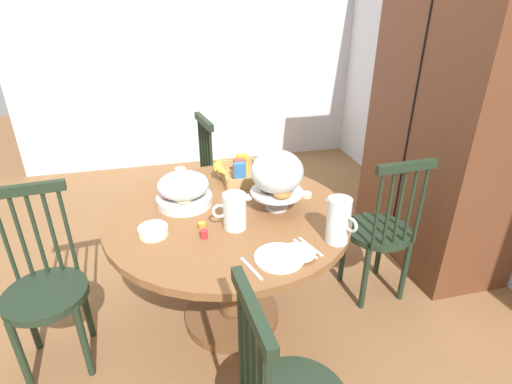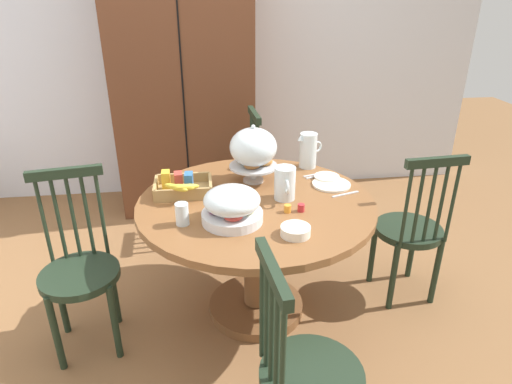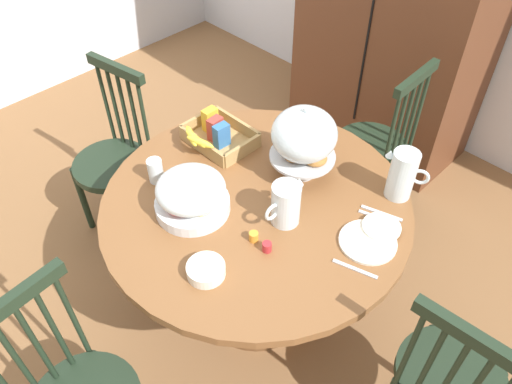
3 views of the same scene
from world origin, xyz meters
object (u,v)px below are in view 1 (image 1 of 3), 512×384
(wooden_armoire, at_px, (447,124))
(china_plate_large, at_px, (279,258))
(windsor_chair_near_window, at_px, (190,188))
(dining_table, at_px, (229,243))
(windsor_chair_far_side, at_px, (380,233))
(windsor_chair_by_cabinet, at_px, (46,291))
(fruit_platter_covered, at_px, (184,190))
(milk_pitcher, at_px, (338,222))
(drinking_glass, at_px, (181,177))
(butter_dish, at_px, (306,195))
(pastry_stand_with_dome, at_px, (277,174))
(china_plate_small, at_px, (299,252))
(orange_juice_pitcher, at_px, (234,213))
(cereal_basket, at_px, (239,172))
(cereal_bowl, at_px, (153,231))

(wooden_armoire, xyz_separation_m, china_plate_large, (0.85, -1.41, -0.24))
(wooden_armoire, relative_size, windsor_chair_near_window, 2.01)
(dining_table, distance_m, windsor_chair_far_side, 0.94)
(windsor_chair_by_cabinet, relative_size, fruit_platter_covered, 3.25)
(fruit_platter_covered, xyz_separation_m, milk_pitcher, (0.53, 0.66, 0.01))
(milk_pitcher, bearing_deg, drinking_glass, -139.72)
(windsor_chair_far_side, distance_m, butter_dish, 0.57)
(pastry_stand_with_dome, distance_m, china_plate_small, 0.47)
(windsor_chair_near_window, bearing_deg, fruit_platter_covered, -6.03)
(china_plate_large, relative_size, china_plate_small, 1.47)
(butter_dish, bearing_deg, fruit_platter_covered, -96.44)
(windsor_chair_far_side, bearing_deg, wooden_armoire, 120.66)
(pastry_stand_with_dome, height_order, orange_juice_pitcher, pastry_stand_with_dome)
(dining_table, distance_m, cereal_basket, 0.48)
(windsor_chair_by_cabinet, bearing_deg, cereal_basket, 113.26)
(windsor_chair_near_window, height_order, cereal_basket, windsor_chair_near_window)
(cereal_bowl, bearing_deg, wooden_armoire, 105.09)
(orange_juice_pitcher, relative_size, china_plate_large, 0.89)
(pastry_stand_with_dome, relative_size, china_plate_small, 2.29)
(windsor_chair_far_side, distance_m, drinking_glass, 1.25)
(cereal_basket, relative_size, cereal_bowl, 2.26)
(pastry_stand_with_dome, xyz_separation_m, cereal_bowl, (0.12, -0.64, -0.18))
(drinking_glass, bearing_deg, china_plate_small, 27.89)
(milk_pitcher, bearing_deg, windsor_chair_by_cabinet, -103.12)
(wooden_armoire, bearing_deg, pastry_stand_with_dome, -72.56)
(pastry_stand_with_dome, bearing_deg, milk_pitcher, 26.35)
(fruit_platter_covered, height_order, cereal_basket, fruit_platter_covered)
(windsor_chair_far_side, height_order, butter_dish, windsor_chair_far_side)
(pastry_stand_with_dome, relative_size, milk_pitcher, 1.56)
(cereal_basket, xyz_separation_m, china_plate_small, (0.85, 0.09, -0.03))
(dining_table, distance_m, china_plate_large, 0.52)
(dining_table, distance_m, orange_juice_pitcher, 0.32)
(cereal_bowl, bearing_deg, windsor_chair_near_window, 166.59)
(windsor_chair_far_side, bearing_deg, china_plate_small, -55.93)
(china_plate_small, distance_m, butter_dish, 0.57)
(milk_pitcher, height_order, cereal_bowl, milk_pitcher)
(windsor_chair_near_window, distance_m, windsor_chair_by_cabinet, 1.28)
(windsor_chair_by_cabinet, relative_size, windsor_chair_far_side, 1.00)
(wooden_armoire, height_order, cereal_bowl, wooden_armoire)
(china_plate_large, bearing_deg, dining_table, -162.80)
(fruit_platter_covered, bearing_deg, wooden_armoire, 97.83)
(cereal_bowl, height_order, butter_dish, cereal_bowl)
(dining_table, bearing_deg, milk_pitcher, 48.76)
(pastry_stand_with_dome, relative_size, orange_juice_pitcher, 1.76)
(windsor_chair_far_side, xyz_separation_m, drinking_glass, (-0.36, -1.15, 0.34))
(wooden_armoire, xyz_separation_m, cereal_basket, (-0.01, -1.42, -0.20))
(dining_table, height_order, cereal_basket, cereal_basket)
(windsor_chair_near_window, height_order, milk_pitcher, windsor_chair_near_window)
(windsor_chair_by_cabinet, xyz_separation_m, pastry_stand_with_dome, (-0.05, 1.19, 0.49))
(dining_table, distance_m, china_plate_small, 0.55)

